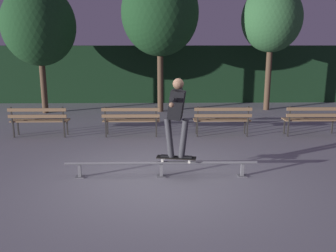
# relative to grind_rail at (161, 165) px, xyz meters

# --- Properties ---
(ground_plane) EXTENTS (90.00, 90.00, 0.00)m
(ground_plane) POSITION_rel_grind_rail_xyz_m (0.00, -0.15, -0.24)
(ground_plane) COLOR gray
(hedge_backdrop) EXTENTS (24.00, 1.20, 2.44)m
(hedge_backdrop) POSITION_rel_grind_rail_xyz_m (0.00, 9.43, 0.97)
(hedge_backdrop) COLOR black
(hedge_backdrop) RESTS_ON ground
(grind_rail) EXTENTS (3.81, 0.18, 0.32)m
(grind_rail) POSITION_rel_grind_rail_xyz_m (0.00, 0.00, 0.00)
(grind_rail) COLOR slate
(grind_rail) RESTS_ON ground
(skateboard) EXTENTS (0.80, 0.33, 0.09)m
(skateboard) POSITION_rel_grind_rail_xyz_m (0.30, 0.00, 0.15)
(skateboard) COLOR black
(skateboard) RESTS_ON grind_rail
(skateboarder) EXTENTS (0.63, 1.39, 1.56)m
(skateboarder) POSITION_rel_grind_rail_xyz_m (0.30, -0.00, 1.08)
(skateboarder) COLOR black
(skateboarder) RESTS_ON skateboard
(park_bench_leftmost) EXTENTS (1.60, 0.41, 0.88)m
(park_bench_leftmost) POSITION_rel_grind_rail_xyz_m (-3.41, 3.14, 0.29)
(park_bench_leftmost) COLOR #282623
(park_bench_leftmost) RESTS_ON ground
(park_bench_left_center) EXTENTS (1.60, 0.41, 0.88)m
(park_bench_left_center) POSITION_rel_grind_rail_xyz_m (-0.84, 3.14, 0.29)
(park_bench_left_center) COLOR #282623
(park_bench_left_center) RESTS_ON ground
(park_bench_right_center) EXTENTS (1.60, 0.41, 0.88)m
(park_bench_right_center) POSITION_rel_grind_rail_xyz_m (1.72, 3.14, 0.29)
(park_bench_right_center) COLOR #282623
(park_bench_right_center) RESTS_ON ground
(park_bench_rightmost) EXTENTS (1.60, 0.41, 0.88)m
(park_bench_rightmost) POSITION_rel_grind_rail_xyz_m (4.29, 3.14, 0.29)
(park_bench_rightmost) COLOR #282623
(park_bench_rightmost) RESTS_ON ground
(tree_far_left) EXTENTS (2.60, 2.60, 4.61)m
(tree_far_left) POSITION_rel_grind_rail_xyz_m (-4.35, 6.68, 2.92)
(tree_far_left) COLOR #4C3828
(tree_far_left) RESTS_ON ground
(tree_far_right) EXTENTS (2.24, 2.24, 4.68)m
(tree_far_right) POSITION_rel_grind_rail_xyz_m (4.13, 7.18, 3.18)
(tree_far_right) COLOR #4C3828
(tree_far_right) RESTS_ON ground
(tree_behind_benches) EXTENTS (2.81, 2.81, 5.16)m
(tree_behind_benches) POSITION_rel_grind_rail_xyz_m (-0.03, 6.90, 3.37)
(tree_behind_benches) COLOR #4C3828
(tree_behind_benches) RESTS_ON ground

